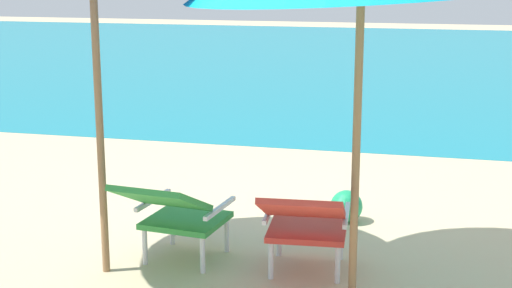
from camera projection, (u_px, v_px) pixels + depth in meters
ground_plane at (326, 141)px, 9.01m from camera, size 40.00×40.00×0.00m
ocean_band at (384, 59)px, 17.05m from camera, size 40.00×18.00×0.01m
lounge_chair_left at (175, 211)px, 5.14m from camera, size 0.63×0.93×0.68m
lounge_chair_right at (305, 221)px, 4.94m from camera, size 0.61×0.92×0.68m
beach_ball at (346, 206)px, 6.12m from camera, size 0.26×0.26×0.26m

